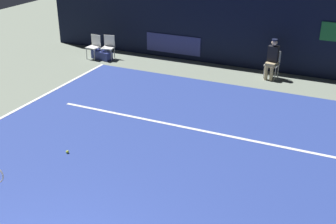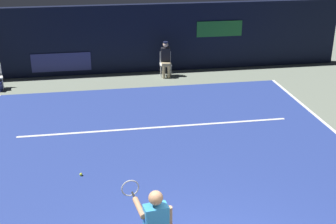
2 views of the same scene
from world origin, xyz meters
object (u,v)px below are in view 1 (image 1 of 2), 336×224
object	(u,v)px
tennis_ball	(67,152)
equipment_bag	(102,55)
line_judge_on_chair	(272,58)
courtside_chair_near	(94,45)
courtside_chair_far	(108,46)

from	to	relation	value
tennis_ball	equipment_bag	distance (m)	7.16
line_judge_on_chair	equipment_bag	size ratio (longest dim) A/B	1.57
line_judge_on_chair	tennis_ball	size ratio (longest dim) A/B	19.41
courtside_chair_near	equipment_bag	xyz separation A→B (m)	(0.32, 0.00, -0.34)
equipment_bag	courtside_chair_far	bearing A→B (deg)	50.74
line_judge_on_chair	courtside_chair_far	bearing A→B (deg)	-176.02
line_judge_on_chair	equipment_bag	xyz separation A→B (m)	(-6.27, -0.59, -0.53)
courtside_chair_near	equipment_bag	distance (m)	0.47
courtside_chair_near	courtside_chair_far	world-z (taller)	same
tennis_ball	courtside_chair_near	bearing A→B (deg)	118.41
line_judge_on_chair	courtside_chair_far	world-z (taller)	line_judge_on_chair
courtside_chair_near	courtside_chair_far	size ratio (longest dim) A/B	1.00
tennis_ball	equipment_bag	xyz separation A→B (m)	(-3.16, 6.43, 0.11)
courtside_chair_near	tennis_ball	world-z (taller)	courtside_chair_near
line_judge_on_chair	courtside_chair_near	xyz separation A→B (m)	(-6.59, -0.59, -0.18)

